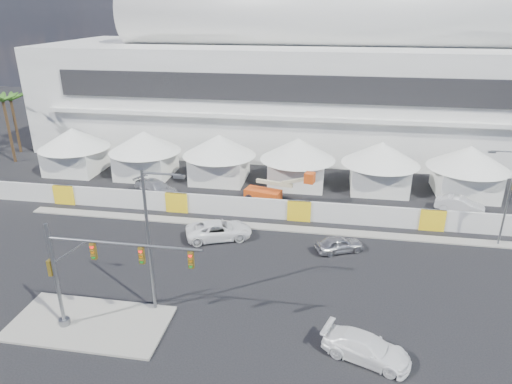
% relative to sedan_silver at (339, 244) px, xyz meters
% --- Properties ---
extents(ground, '(160.00, 160.00, 0.00)m').
position_rel_sedan_silver_xyz_m(ground, '(-9.75, -9.13, -0.67)').
color(ground, black).
rests_on(ground, ground).
extents(median_island, '(10.00, 5.00, 0.15)m').
position_rel_sedan_silver_xyz_m(median_island, '(-15.75, -12.13, -0.60)').
color(median_island, gray).
rests_on(median_island, ground).
extents(far_curb, '(80.00, 1.20, 0.12)m').
position_rel_sedan_silver_xyz_m(far_curb, '(10.25, 3.37, -0.61)').
color(far_curb, gray).
rests_on(far_curb, ground).
extents(stadium, '(80.00, 24.80, 21.98)m').
position_rel_sedan_silver_xyz_m(stadium, '(-1.05, 32.37, 8.78)').
color(stadium, silver).
rests_on(stadium, ground).
extents(tent_row, '(53.40, 8.40, 5.40)m').
position_rel_sedan_silver_xyz_m(tent_row, '(-9.25, 14.87, 2.48)').
color(tent_row, white).
rests_on(tent_row, ground).
extents(hoarding_fence, '(70.00, 0.25, 2.00)m').
position_rel_sedan_silver_xyz_m(hoarding_fence, '(-3.75, 5.37, 0.33)').
color(hoarding_fence, silver).
rests_on(hoarding_fence, ground).
extents(palm_cluster, '(10.60, 10.60, 8.55)m').
position_rel_sedan_silver_xyz_m(palm_cluster, '(-43.22, 20.37, 6.21)').
color(palm_cluster, '#47331E').
rests_on(palm_cluster, ground).
extents(sedan_silver, '(3.07, 4.25, 1.34)m').
position_rel_sedan_silver_xyz_m(sedan_silver, '(0.00, 0.00, 0.00)').
color(sedan_silver, '#ADADB1').
rests_on(sedan_silver, ground).
extents(pickup_curb, '(4.50, 6.26, 1.58)m').
position_rel_sedan_silver_xyz_m(pickup_curb, '(-10.36, 0.61, 0.12)').
color(pickup_curb, white).
rests_on(pickup_curb, ground).
extents(pickup_near, '(3.65, 5.48, 1.48)m').
position_rel_sedan_silver_xyz_m(pickup_near, '(1.50, -12.29, 0.07)').
color(pickup_near, white).
rests_on(pickup_near, ground).
extents(lot_car_a, '(2.95, 4.84, 1.51)m').
position_rel_sedan_silver_xyz_m(lot_car_a, '(11.72, 9.97, 0.08)').
color(lot_car_a, silver).
rests_on(lot_car_a, ground).
extents(lot_car_c, '(4.43, 5.82, 1.57)m').
position_rel_sedan_silver_xyz_m(lot_car_c, '(-19.41, 9.19, 0.11)').
color(lot_car_c, silver).
rests_on(lot_car_c, ground).
extents(traffic_mast, '(9.68, 0.69, 7.10)m').
position_rel_sedan_silver_xyz_m(traffic_mast, '(-15.12, -12.55, 3.45)').
color(traffic_mast, gray).
rests_on(traffic_mast, median_island).
extents(streetlight_median, '(2.72, 0.27, 9.82)m').
position_rel_sedan_silver_xyz_m(streetlight_median, '(-11.91, -9.93, 5.12)').
color(streetlight_median, slate).
rests_on(streetlight_median, median_island).
extents(streetlight_curb, '(2.50, 0.56, 8.45)m').
position_rel_sedan_silver_xyz_m(streetlight_curb, '(13.20, 3.37, 4.24)').
color(streetlight_curb, gray).
rests_on(streetlight_curb, ground).
extents(boom_lift, '(7.55, 2.52, 3.73)m').
position_rel_sedan_silver_xyz_m(boom_lift, '(-7.15, 9.70, 0.33)').
color(boom_lift, '#D54A14').
rests_on(boom_lift, ground).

